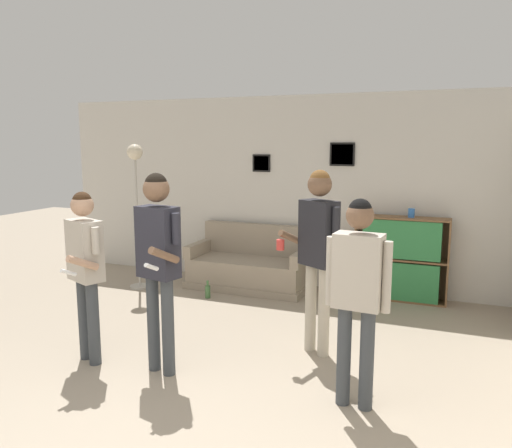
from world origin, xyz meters
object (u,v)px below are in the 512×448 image
at_px(person_spectator_near_bookshelf, 358,282).
at_px(bottle_on_floor, 208,291).
at_px(drinking_cup, 411,213).
at_px(couch, 250,267).
at_px(person_watcher_holding_cup, 318,241).
at_px(bookshelf, 401,259).
at_px(floor_lamp, 136,184).
at_px(person_player_foreground_left, 85,260).
at_px(person_player_foreground_center, 158,251).

distance_m(person_spectator_near_bookshelf, bottle_on_floor, 3.23).
bearing_deg(drinking_cup, couch, -174.76).
relative_size(person_watcher_holding_cup, person_spectator_near_bookshelf, 1.10).
distance_m(person_watcher_holding_cup, bottle_on_floor, 2.38).
xyz_separation_m(bookshelf, person_spectator_near_bookshelf, (-0.04, -2.93, 0.46)).
distance_m(couch, drinking_cup, 2.33).
distance_m(couch, bottle_on_floor, 0.79).
distance_m(floor_lamp, bottle_on_floor, 1.79).
bearing_deg(couch, drinking_cup, 5.24).
height_order(floor_lamp, person_player_foreground_left, floor_lamp).
xyz_separation_m(person_player_foreground_left, bottle_on_floor, (0.13, 2.15, -0.89)).
distance_m(person_player_foreground_center, person_spectator_near_bookshelf, 1.73).
bearing_deg(person_spectator_near_bookshelf, person_watcher_holding_cup, 121.80).
xyz_separation_m(bookshelf, floor_lamp, (-3.50, -0.81, 0.94)).
xyz_separation_m(person_player_foreground_center, bottle_on_floor, (-0.61, 2.09, -1.03)).
xyz_separation_m(bookshelf, bottle_on_floor, (-2.38, -0.89, -0.46)).
relative_size(bookshelf, person_player_foreground_center, 0.66).
xyz_separation_m(couch, floor_lamp, (-1.45, -0.62, 1.20)).
relative_size(couch, floor_lamp, 0.84).
bearing_deg(drinking_cup, person_player_foreground_center, -122.00).
xyz_separation_m(floor_lamp, person_spectator_near_bookshelf, (3.46, -2.11, -0.48)).
xyz_separation_m(couch, bookshelf, (2.06, 0.20, 0.26)).
bearing_deg(person_player_foreground_left, bottle_on_floor, 86.41).
height_order(person_player_foreground_left, bottle_on_floor, person_player_foreground_left).
relative_size(floor_lamp, person_player_foreground_left, 1.26).
bearing_deg(floor_lamp, person_spectator_near_bookshelf, -31.37).
bearing_deg(floor_lamp, bottle_on_floor, -3.71).
bearing_deg(bookshelf, person_player_foreground_center, -120.60).
bearing_deg(couch, person_player_foreground_center, -83.97).
bearing_deg(bottle_on_floor, drinking_cup, 19.72).
height_order(couch, person_spectator_near_bookshelf, person_spectator_near_bookshelf).
height_order(person_spectator_near_bookshelf, bottle_on_floor, person_spectator_near_bookshelf).
bearing_deg(person_watcher_holding_cup, couch, 128.49).
relative_size(person_spectator_near_bookshelf, bottle_on_floor, 6.98).
height_order(couch, person_player_foreground_left, person_player_foreground_left).
bearing_deg(bookshelf, drinking_cup, 0.50).
height_order(floor_lamp, drinking_cup, floor_lamp).
distance_m(floor_lamp, person_player_foreground_center, 2.80).
distance_m(floor_lamp, person_spectator_near_bookshelf, 4.09).
height_order(floor_lamp, bottle_on_floor, floor_lamp).
height_order(person_watcher_holding_cup, drinking_cup, person_watcher_holding_cup).
relative_size(floor_lamp, person_spectator_near_bookshelf, 1.24).
bearing_deg(person_player_foreground_left, person_player_foreground_center, 4.40).
height_order(person_player_foreground_center, person_spectator_near_bookshelf, person_player_foreground_center).
xyz_separation_m(person_watcher_holding_cup, bottle_on_floor, (-1.80, 1.17, -1.03)).
height_order(person_player_foreground_left, person_spectator_near_bookshelf, person_spectator_near_bookshelf).
distance_m(bookshelf, person_player_foreground_left, 3.97).
height_order(bookshelf, person_watcher_holding_cup, person_watcher_holding_cup).
bearing_deg(person_spectator_near_bookshelf, bottle_on_floor, 138.92).
height_order(couch, floor_lamp, floor_lamp).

